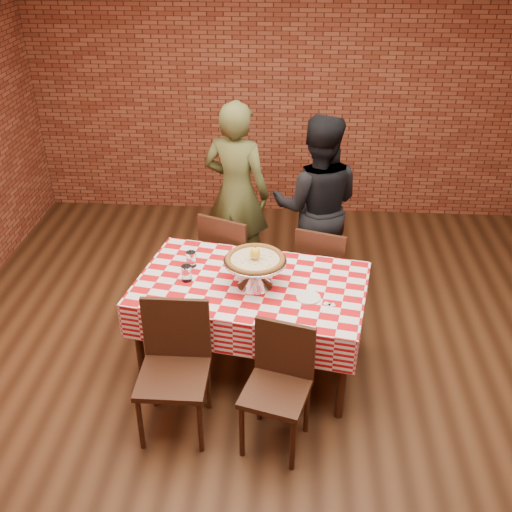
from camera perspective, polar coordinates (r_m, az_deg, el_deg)
name	(u,v)px	position (r m, az deg, el deg)	size (l,w,h in m)	color
ground	(264,378)	(4.71, 0.79, -11.61)	(6.00, 6.00, 0.00)	black
back_wall	(280,88)	(6.71, 2.34, 15.71)	(5.50, 5.50, 0.00)	maroon
table	(251,324)	(4.62, -0.46, -6.53)	(1.65, 0.99, 0.75)	#391C0F
tablecloth	(251,298)	(4.48, -0.47, -4.07)	(1.69, 1.03, 0.28)	red
pizza_stand	(255,273)	(4.32, -0.09, -1.62)	(0.47, 0.47, 0.21)	silver
pizza	(255,260)	(4.26, -0.09, -0.37)	(0.43, 0.43, 0.03)	beige
lemon	(255,253)	(4.23, -0.09, 0.25)	(0.07, 0.07, 0.09)	yellow
water_glass_left	(187,273)	(4.42, -6.65, -1.64)	(0.08, 0.08, 0.12)	white
water_glass_right	(191,259)	(4.60, -6.20, -0.29)	(0.08, 0.08, 0.12)	white
side_plate	(308,298)	(4.24, 5.02, -3.97)	(0.17, 0.17, 0.01)	white
sweetener_packet_a	(331,305)	(4.19, 7.22, -4.67)	(0.05, 0.04, 0.01)	white
sweetener_packet_b	(327,304)	(4.20, 6.83, -4.57)	(0.05, 0.04, 0.01)	white
condiment_caddy	(262,255)	(4.60, 0.58, 0.06)	(0.10, 0.08, 0.13)	silver
chair_near_left	(173,375)	(4.07, -7.92, -11.22)	(0.46, 0.46, 0.94)	#391C0F
chair_near_right	(276,394)	(3.94, 1.89, -13.03)	(0.40, 0.40, 0.88)	#391C0F
chair_far_left	(235,257)	(5.29, -2.06, -0.11)	(0.45, 0.45, 0.93)	#391C0F
chair_far_right	(324,270)	(5.17, 6.54, -1.30)	(0.42, 0.42, 0.90)	#391C0F
diner_olive	(237,193)	(5.55, -1.87, 6.05)	(0.63, 0.41, 1.73)	#494E26
diner_black	(317,206)	(5.37, 5.81, 4.73)	(0.82, 0.64, 1.68)	black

